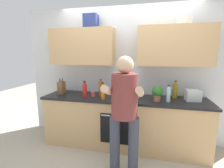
% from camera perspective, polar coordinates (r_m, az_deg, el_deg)
% --- Properties ---
extents(ground_plane, '(12.00, 12.00, 0.00)m').
position_cam_1_polar(ground_plane, '(3.22, 3.73, -20.33)').
color(ground_plane, '#B2A893').
extents(back_wall_unit, '(4.00, 0.38, 2.50)m').
position_cam_1_polar(back_wall_unit, '(3.04, 4.90, 7.58)').
color(back_wall_unit, silver).
rests_on(back_wall_unit, ground).
extents(counter, '(2.84, 0.67, 0.90)m').
position_cam_1_polar(counter, '(3.02, 3.83, -12.96)').
color(counter, tan).
rests_on(counter, ground).
extents(person_standing, '(0.49, 0.45, 1.63)m').
position_cam_1_polar(person_standing, '(2.17, 4.28, -8.16)').
color(person_standing, '#383D4C').
rests_on(person_standing, ground).
extents(bottle_hotsauce, '(0.08, 0.08, 0.28)m').
position_cam_1_polar(bottle_hotsauce, '(2.94, -9.42, -2.05)').
color(bottle_hotsauce, red).
rests_on(bottle_hotsauce, counter).
extents(bottle_water, '(0.07, 0.07, 0.27)m').
position_cam_1_polar(bottle_water, '(2.73, 19.00, -3.47)').
color(bottle_water, silver).
rests_on(bottle_water, counter).
extents(bottle_juice, '(0.07, 0.07, 0.28)m').
position_cam_1_polar(bottle_juice, '(2.74, -3.17, -2.87)').
color(bottle_juice, orange).
rests_on(bottle_juice, counter).
extents(bottle_syrup, '(0.08, 0.08, 0.31)m').
position_cam_1_polar(bottle_syrup, '(2.94, -3.93, -1.60)').
color(bottle_syrup, '#8C4C14').
rests_on(bottle_syrup, counter).
extents(bottle_oil, '(0.08, 0.08, 0.30)m').
position_cam_1_polar(bottle_oil, '(3.01, 21.04, -2.15)').
color(bottle_oil, olive).
rests_on(bottle_oil, counter).
extents(cup_ceramic, '(0.08, 0.08, 0.09)m').
position_cam_1_polar(cup_ceramic, '(2.96, -6.57, -3.41)').
color(cup_ceramic, '#BF4C47').
rests_on(cup_ceramic, counter).
extents(cup_stoneware, '(0.09, 0.09, 0.10)m').
position_cam_1_polar(cup_stoneware, '(2.77, 1.16, -4.19)').
color(cup_stoneware, slate).
rests_on(cup_stoneware, counter).
extents(mixing_bowl, '(0.26, 0.26, 0.10)m').
position_cam_1_polar(mixing_bowl, '(2.88, 6.90, -3.75)').
color(mixing_bowl, silver).
rests_on(mixing_bowl, counter).
extents(knife_block, '(0.10, 0.14, 0.29)m').
position_cam_1_polar(knife_block, '(3.26, -17.14, -1.17)').
color(knife_block, brown).
rests_on(knife_block, counter).
extents(potted_herb, '(0.18, 0.18, 0.26)m').
position_cam_1_polar(potted_herb, '(2.72, 15.47, -2.74)').
color(potted_herb, '#9E6647').
rests_on(potted_herb, counter).
extents(grocery_bag_produce, '(0.24, 0.20, 0.18)m').
position_cam_1_polar(grocery_bag_produce, '(2.95, 26.24, -3.56)').
color(grocery_bag_produce, silver).
rests_on(grocery_bag_produce, counter).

